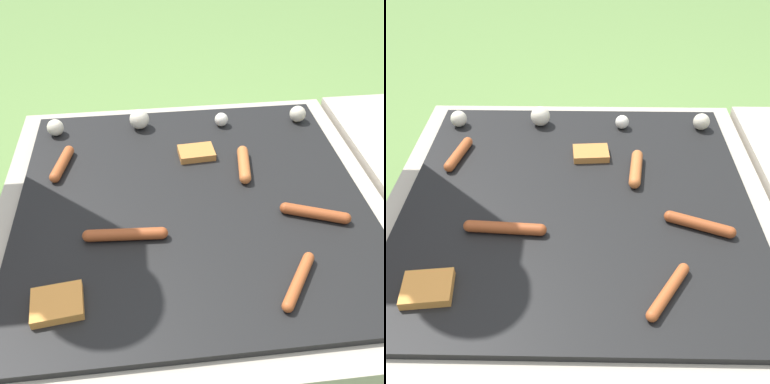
{
  "view_description": "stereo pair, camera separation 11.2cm",
  "coord_description": "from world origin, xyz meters",
  "views": [
    {
      "loc": [
        -0.1,
        -0.85,
        1.2
      ],
      "look_at": [
        0.0,
        0.0,
        0.48
      ],
      "focal_mm": 42.0,
      "sensor_mm": 36.0,
      "label": 1
    },
    {
      "loc": [
        0.01,
        -0.85,
        1.2
      ],
      "look_at": [
        0.0,
        0.0,
        0.48
      ],
      "focal_mm": 42.0,
      "sensor_mm": 36.0,
      "label": 2
    }
  ],
  "objects": [
    {
      "name": "mushroom_row",
      "position": [
        -0.03,
        0.34,
        0.48
      ],
      "size": [
        0.79,
        0.07,
        0.06
      ],
      "color": "beige",
      "rests_on": "grill"
    },
    {
      "name": "ground_plane",
      "position": [
        0.0,
        0.0,
        0.0
      ],
      "size": [
        14.0,
        14.0,
        0.0
      ],
      "primitive_type": "plane",
      "color": "#608442"
    },
    {
      "name": "grill",
      "position": [
        0.0,
        0.0,
        0.23
      ],
      "size": [
        0.98,
        0.98,
        0.46
      ],
      "color": "#A89E8C",
      "rests_on": "ground_plane"
    },
    {
      "name": "sausage_front_right",
      "position": [
        0.28,
        -0.1,
        0.47
      ],
      "size": [
        0.16,
        0.08,
        0.03
      ],
      "color": "#93421E",
      "rests_on": "grill"
    },
    {
      "name": "sausage_mid_left",
      "position": [
        -0.17,
        -0.12,
        0.47
      ],
      "size": [
        0.19,
        0.04,
        0.03
      ],
      "color": "#93421E",
      "rests_on": "grill"
    },
    {
      "name": "bread_slice_right",
      "position": [
        -0.3,
        -0.29,
        0.47
      ],
      "size": [
        0.11,
        0.1,
        0.02
      ],
      "color": "#D18438",
      "rests_on": "grill"
    },
    {
      "name": "sausage_front_center",
      "position": [
        0.15,
        0.11,
        0.47
      ],
      "size": [
        0.05,
        0.15,
        0.03
      ],
      "color": "#B7602D",
      "rests_on": "grill"
    },
    {
      "name": "bread_slice_left",
      "position": [
        0.03,
        0.18,
        0.47
      ],
      "size": [
        0.1,
        0.08,
        0.02
      ],
      "color": "#B27033",
      "rests_on": "grill"
    },
    {
      "name": "sausage_back_left",
      "position": [
        0.19,
        -0.3,
        0.47
      ],
      "size": [
        0.1,
        0.14,
        0.02
      ],
      "color": "#A34C23",
      "rests_on": "grill"
    },
    {
      "name": "sausage_front_left",
      "position": [
        -0.34,
        0.17,
        0.47
      ],
      "size": [
        0.05,
        0.15,
        0.03
      ],
      "color": "#A34C23",
      "rests_on": "grill"
    }
  ]
}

